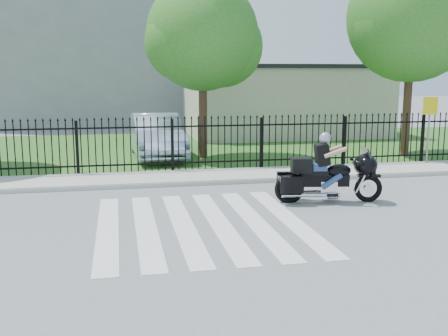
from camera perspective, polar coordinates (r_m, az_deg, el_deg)
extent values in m
plane|color=slate|center=(11.50, -2.46, -6.12)|extent=(120.00, 120.00, 0.00)
cube|color=#ADAAA3|center=(16.31, -5.22, -1.05)|extent=(40.00, 2.00, 0.12)
cube|color=#ADAAA3|center=(15.33, -4.81, -1.77)|extent=(40.00, 0.12, 0.12)
cube|color=#2B5C1F|center=(23.19, -7.13, 2.14)|extent=(40.00, 12.00, 0.02)
cube|color=black|center=(17.23, -5.61, 0.53)|extent=(26.00, 0.04, 0.05)
cube|color=black|center=(17.07, -5.68, 4.50)|extent=(26.00, 0.04, 0.05)
cylinder|color=#382316|center=(20.19, -2.31, 6.93)|extent=(0.32, 0.32, 4.16)
sphere|color=#25651C|center=(20.21, -2.37, 14.31)|extent=(4.20, 4.20, 4.20)
cylinder|color=#382316|center=(21.99, 19.36, 7.47)|extent=(0.32, 0.32, 4.80)
sphere|color=#25651C|center=(22.08, 19.84, 15.26)|extent=(5.00, 5.00, 5.00)
cube|color=beige|center=(28.32, 6.52, 7.14)|extent=(10.00, 6.00, 3.50)
cube|color=black|center=(28.28, 6.60, 10.89)|extent=(10.20, 6.20, 0.20)
cube|color=gray|center=(37.03, -13.86, 14.21)|extent=(15.00, 10.00, 12.00)
torus|color=black|center=(13.90, 15.43, -2.16)|extent=(0.73, 0.25, 0.72)
torus|color=black|center=(13.43, 7.12, -2.29)|extent=(0.78, 0.28, 0.76)
cube|color=black|center=(13.54, 10.63, -1.30)|extent=(1.38, 0.47, 0.31)
ellipsoid|color=black|center=(13.59, 12.38, -0.29)|extent=(0.71, 0.52, 0.34)
cube|color=black|center=(13.46, 9.79, -0.48)|extent=(0.72, 0.44, 0.10)
cube|color=silver|center=(13.61, 11.25, -2.02)|extent=(0.46, 0.38, 0.31)
ellipsoid|color=black|center=(13.75, 15.13, 0.33)|extent=(0.68, 0.83, 0.56)
cube|color=black|center=(13.36, 8.41, 0.30)|extent=(0.56, 0.47, 0.38)
cube|color=navy|center=(13.46, 10.33, 0.05)|extent=(0.40, 0.37, 0.19)
sphere|color=#A2A5AA|center=(13.38, 10.95, 3.21)|extent=(0.30, 0.30, 0.30)
imported|color=#A6B6D1|center=(20.57, -7.33, 3.52)|extent=(2.01, 5.21, 1.69)
cylinder|color=slate|center=(19.87, 21.36, 3.72)|extent=(0.06, 0.06, 2.22)
cube|color=yellow|center=(19.78, 21.56, 6.33)|extent=(0.50, 0.17, 0.61)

